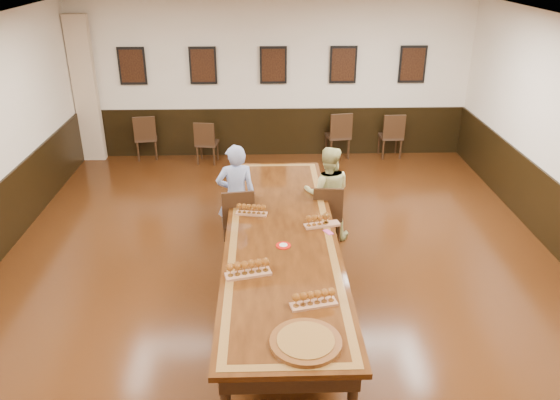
{
  "coord_description": "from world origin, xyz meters",
  "views": [
    {
      "loc": [
        -0.2,
        -6.05,
        4.06
      ],
      "look_at": [
        0.0,
        0.5,
        1.0
      ],
      "focal_mm": 35.0,
      "sensor_mm": 36.0,
      "label": 1
    }
  ],
  "objects_px": {
    "person_man": "(236,196)",
    "spare_chair_a": "(146,136)",
    "spare_chair_c": "(338,134)",
    "spare_chair_d": "(391,135)",
    "conference_table": "(281,244)",
    "chair_man": "(238,217)",
    "spare_chair_b": "(207,142)",
    "carved_platter": "(306,342)",
    "person_woman": "(327,193)",
    "chair_woman": "(327,212)"
  },
  "relations": [
    {
      "from": "person_man",
      "to": "spare_chair_a",
      "type": "bearing_deg",
      "value": -68.82
    },
    {
      "from": "spare_chair_c",
      "to": "spare_chair_d",
      "type": "distance_m",
      "value": 1.11
    },
    {
      "from": "conference_table",
      "to": "chair_man",
      "type": "bearing_deg",
      "value": 120.27
    },
    {
      "from": "chair_man",
      "to": "spare_chair_b",
      "type": "height_order",
      "value": "chair_man"
    },
    {
      "from": "spare_chair_d",
      "to": "conference_table",
      "type": "height_order",
      "value": "spare_chair_d"
    },
    {
      "from": "spare_chair_c",
      "to": "carved_platter",
      "type": "relative_size",
      "value": 1.23
    },
    {
      "from": "person_man",
      "to": "carved_platter",
      "type": "height_order",
      "value": "person_man"
    },
    {
      "from": "person_woman",
      "to": "carved_platter",
      "type": "height_order",
      "value": "person_woman"
    },
    {
      "from": "chair_woman",
      "to": "spare_chair_d",
      "type": "distance_m",
      "value": 3.96
    },
    {
      "from": "spare_chair_d",
      "to": "carved_platter",
      "type": "relative_size",
      "value": 1.19
    },
    {
      "from": "person_woman",
      "to": "conference_table",
      "type": "bearing_deg",
      "value": 64.8
    },
    {
      "from": "chair_woman",
      "to": "person_man",
      "type": "height_order",
      "value": "person_man"
    },
    {
      "from": "spare_chair_c",
      "to": "carved_platter",
      "type": "distance_m",
      "value": 7.0
    },
    {
      "from": "spare_chair_c",
      "to": "spare_chair_b",
      "type": "bearing_deg",
      "value": -4.24
    },
    {
      "from": "conference_table",
      "to": "carved_platter",
      "type": "bearing_deg",
      "value": -85.7
    },
    {
      "from": "spare_chair_b",
      "to": "spare_chair_a",
      "type": "bearing_deg",
      "value": -5.56
    },
    {
      "from": "person_man",
      "to": "spare_chair_b",
      "type": "bearing_deg",
      "value": -85.17
    },
    {
      "from": "spare_chair_b",
      "to": "spare_chair_d",
      "type": "distance_m",
      "value": 3.82
    },
    {
      "from": "chair_man",
      "to": "spare_chair_a",
      "type": "bearing_deg",
      "value": -69.32
    },
    {
      "from": "spare_chair_d",
      "to": "conference_table",
      "type": "xyz_separation_m",
      "value": [
        -2.45,
        -4.78,
        0.13
      ]
    },
    {
      "from": "conference_table",
      "to": "person_man",
      "type": "bearing_deg",
      "value": 118.49
    },
    {
      "from": "conference_table",
      "to": "spare_chair_a",
      "type": "bearing_deg",
      "value": 118.73
    },
    {
      "from": "carved_platter",
      "to": "conference_table",
      "type": "bearing_deg",
      "value": 94.3
    },
    {
      "from": "conference_table",
      "to": "spare_chair_b",
      "type": "bearing_deg",
      "value": 106.76
    },
    {
      "from": "chair_man",
      "to": "spare_chair_d",
      "type": "relative_size",
      "value": 1.02
    },
    {
      "from": "chair_man",
      "to": "chair_woman",
      "type": "xyz_separation_m",
      "value": [
        1.32,
        0.19,
        -0.03
      ]
    },
    {
      "from": "spare_chair_d",
      "to": "conference_table",
      "type": "relative_size",
      "value": 0.19
    },
    {
      "from": "spare_chair_a",
      "to": "spare_chair_d",
      "type": "xyz_separation_m",
      "value": [
        5.1,
        -0.07,
        0.01
      ]
    },
    {
      "from": "spare_chair_b",
      "to": "carved_platter",
      "type": "height_order",
      "value": "spare_chair_b"
    },
    {
      "from": "chair_woman",
      "to": "person_man",
      "type": "relative_size",
      "value": 0.59
    },
    {
      "from": "spare_chair_b",
      "to": "conference_table",
      "type": "relative_size",
      "value": 0.18
    },
    {
      "from": "carved_platter",
      "to": "spare_chair_c",
      "type": "bearing_deg",
      "value": 80.29
    },
    {
      "from": "conference_table",
      "to": "person_woman",
      "type": "bearing_deg",
      "value": 60.95
    },
    {
      "from": "spare_chair_a",
      "to": "carved_platter",
      "type": "relative_size",
      "value": 1.18
    },
    {
      "from": "spare_chair_b",
      "to": "chair_woman",
      "type": "bearing_deg",
      "value": 129.83
    },
    {
      "from": "person_woman",
      "to": "carved_platter",
      "type": "xyz_separation_m",
      "value": [
        -0.57,
        -3.41,
        0.05
      ]
    },
    {
      "from": "spare_chair_d",
      "to": "spare_chair_a",
      "type": "bearing_deg",
      "value": -3.28
    },
    {
      "from": "spare_chair_d",
      "to": "spare_chair_b",
      "type": "bearing_deg",
      "value": 1.02
    },
    {
      "from": "spare_chair_b",
      "to": "conference_table",
      "type": "xyz_separation_m",
      "value": [
        1.37,
        -4.54,
        0.17
      ]
    },
    {
      "from": "spare_chair_d",
      "to": "person_woman",
      "type": "distance_m",
      "value": 3.88
    },
    {
      "from": "spare_chair_a",
      "to": "person_man",
      "type": "bearing_deg",
      "value": 109.53
    },
    {
      "from": "conference_table",
      "to": "carved_platter",
      "type": "relative_size",
      "value": 6.22
    },
    {
      "from": "spare_chair_d",
      "to": "person_man",
      "type": "distance_m",
      "value": 4.77
    },
    {
      "from": "person_man",
      "to": "person_woman",
      "type": "relative_size",
      "value": 1.08
    },
    {
      "from": "spare_chair_a",
      "to": "spare_chair_c",
      "type": "xyz_separation_m",
      "value": [
        3.99,
        -0.05,
        0.02
      ]
    },
    {
      "from": "chair_woman",
      "to": "person_woman",
      "type": "relative_size",
      "value": 0.64
    },
    {
      "from": "chair_woman",
      "to": "carved_platter",
      "type": "bearing_deg",
      "value": 84.14
    },
    {
      "from": "spare_chair_a",
      "to": "spare_chair_d",
      "type": "bearing_deg",
      "value": 170.0
    },
    {
      "from": "person_woman",
      "to": "spare_chair_d",
      "type": "bearing_deg",
      "value": -112.51
    },
    {
      "from": "spare_chair_b",
      "to": "carved_platter",
      "type": "bearing_deg",
      "value": 110.63
    }
  ]
}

